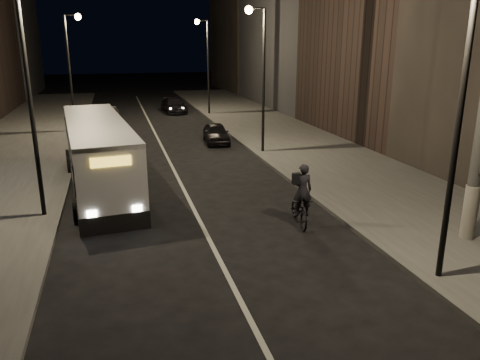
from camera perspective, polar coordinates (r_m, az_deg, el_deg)
ground at (r=15.52m, az=-3.46°, el=-7.87°), size 180.00×180.00×0.00m
sidewalk_right at (r=30.72m, az=6.80°, el=4.51°), size 7.00×70.00×0.16m
sidewalk_left at (r=29.14m, az=-26.05°, el=2.28°), size 7.00×70.00×0.16m
streetlight_right_near at (r=12.82m, az=24.68°, el=10.40°), size 1.20×0.44×8.12m
streetlight_right_mid at (r=27.13m, az=2.38°, el=14.30°), size 1.20×0.44×8.12m
streetlight_right_far at (r=42.66m, az=-4.29°, el=15.06°), size 1.20×0.44×8.12m
streetlight_left_near at (r=18.07m, az=-23.73°, el=11.87°), size 1.20×0.44×8.12m
streetlight_left_far at (r=35.97m, az=-19.77°, el=13.92°), size 1.20×0.44×8.12m
utility_pole at (r=16.62m, az=26.88°, el=1.35°), size 0.46×0.53×6.00m
city_bus at (r=21.90m, az=-16.91°, el=3.33°), size 3.60×11.58×3.08m
cyclist_on_bicycle at (r=17.01m, az=7.37°, el=-2.96°), size 0.94×2.07×2.31m
car_near at (r=30.86m, az=-2.92°, el=5.72°), size 1.81×3.85×1.28m
car_mid at (r=40.34m, az=-15.83°, el=7.71°), size 1.84×4.16×1.33m
car_far at (r=44.86m, az=-8.07°, el=8.99°), size 2.22×4.69×1.32m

